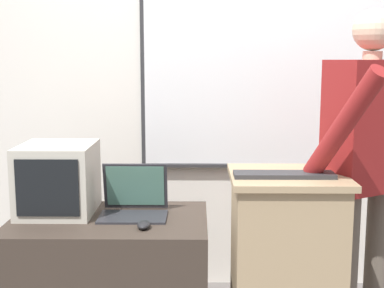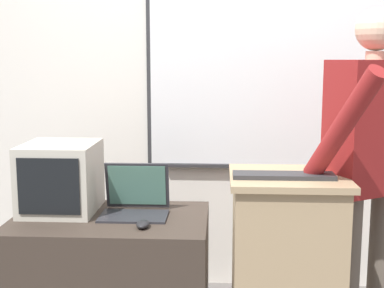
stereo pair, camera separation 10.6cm
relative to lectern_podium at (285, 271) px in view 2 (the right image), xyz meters
name	(u,v)px [view 2 (the right image)]	position (x,y,z in m)	size (l,w,h in m)	color
back_wall	(210,59)	(-0.38, 0.97, 0.99)	(6.40, 0.17, 2.94)	silver
lectern_podium	(285,271)	(0.00, 0.00, 0.00)	(0.54, 0.49, 0.94)	tan
side_desk	(112,284)	(-0.85, 0.09, -0.12)	(0.96, 0.62, 0.70)	#382D26
person_presenter	(370,162)	(0.40, 0.11, 0.51)	(0.59, 0.71, 1.70)	brown
laptop	(136,197)	(-0.74, 0.17, 0.30)	(0.33, 0.27, 0.25)	#28282D
wireless_keyboard	(284,176)	(-0.03, -0.06, 0.48)	(0.46, 0.12, 0.02)	#2D2D30
computer_mouse_by_laptop	(143,224)	(-0.67, -0.07, 0.24)	(0.06, 0.10, 0.03)	black
crt_monitor	(61,177)	(-1.12, 0.18, 0.40)	(0.36, 0.40, 0.35)	#BCB7A8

